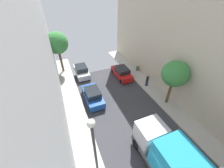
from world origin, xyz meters
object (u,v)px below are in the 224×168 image
at_px(parked_car_right_2, 122,73).
at_px(lamp_post, 94,145).
at_px(parked_car_left_3, 81,71).
at_px(parked_car_left_2, 93,95).
at_px(street_tree_2, 57,43).
at_px(potted_plant_2, 137,68).
at_px(pedestrian, 147,80).
at_px(delivery_truck, 174,165).
at_px(street_tree_1, 175,74).

bearing_deg(parked_car_right_2, lamp_post, -123.00).
distance_m(parked_car_right_2, lamp_post, 13.81).
xyz_separation_m(parked_car_left_3, parked_car_right_2, (5.40, -2.82, 0.00)).
xyz_separation_m(parked_car_left_2, street_tree_2, (-2.49, 8.25, 3.88)).
relative_size(parked_car_left_2, potted_plant_2, 5.46).
bearing_deg(potted_plant_2, parked_car_right_2, -169.73).
height_order(parked_car_left_2, street_tree_2, street_tree_2).
relative_size(parked_car_left_2, pedestrian, 2.44).
height_order(parked_car_left_2, delivery_truck, delivery_truck).
bearing_deg(street_tree_2, potted_plant_2, -21.84).
distance_m(parked_car_right_2, delivery_truck, 13.58).
bearing_deg(parked_car_right_2, pedestrian, -59.77).
relative_size(pedestrian, street_tree_2, 0.29).
height_order(pedestrian, lamp_post, lamp_post).
relative_size(parked_car_left_3, potted_plant_2, 5.46).
relative_size(parked_car_left_2, street_tree_1, 0.81).
xyz_separation_m(parked_car_left_2, potted_plant_2, (8.42, 3.88, -0.16)).
xyz_separation_m(parked_car_left_2, lamp_post, (-1.90, -7.91, 3.33)).
distance_m(delivery_truck, potted_plant_2, 15.00).
xyz_separation_m(street_tree_2, potted_plant_2, (10.92, -4.38, -4.04)).
bearing_deg(street_tree_1, lamp_post, -156.73).
bearing_deg(delivery_truck, pedestrian, 64.12).
bearing_deg(parked_car_left_3, parked_car_right_2, -27.54).
distance_m(delivery_truck, street_tree_1, 8.27).
xyz_separation_m(parked_car_right_2, potted_plant_2, (3.02, 0.55, -0.16)).
bearing_deg(street_tree_2, street_tree_1, -49.57).
height_order(street_tree_1, street_tree_2, street_tree_2).
bearing_deg(lamp_post, street_tree_1, 23.27).
height_order(parked_car_left_3, pedestrian, pedestrian).
distance_m(parked_car_right_2, potted_plant_2, 3.08).
height_order(parked_car_left_2, potted_plant_2, parked_car_left_2).
relative_size(parked_car_right_2, potted_plant_2, 5.46).
bearing_deg(parked_car_right_2, parked_car_left_3, 152.46).
xyz_separation_m(parked_car_left_2, parked_car_left_3, (0.00, 6.15, 0.00)).
distance_m(street_tree_1, street_tree_2, 15.80).
distance_m(parked_car_left_3, potted_plant_2, 8.72).
height_order(parked_car_right_2, delivery_truck, delivery_truck).
height_order(delivery_truck, pedestrian, delivery_truck).
distance_m(parked_car_left_2, delivery_truck, 10.35).
distance_m(parked_car_left_3, pedestrian, 9.76).
distance_m(parked_car_left_2, potted_plant_2, 9.27).
bearing_deg(pedestrian, parked_car_right_2, 120.23).
height_order(delivery_truck, street_tree_1, street_tree_1).
relative_size(parked_car_left_3, street_tree_2, 0.70).
height_order(delivery_truck, potted_plant_2, delivery_truck).
bearing_deg(parked_car_right_2, potted_plant_2, 10.27).
height_order(street_tree_1, potted_plant_2, street_tree_1).
relative_size(parked_car_left_3, pedestrian, 2.44).
bearing_deg(delivery_truck, potted_plant_2, 67.50).
xyz_separation_m(parked_car_left_2, pedestrian, (7.44, -0.17, 0.35)).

